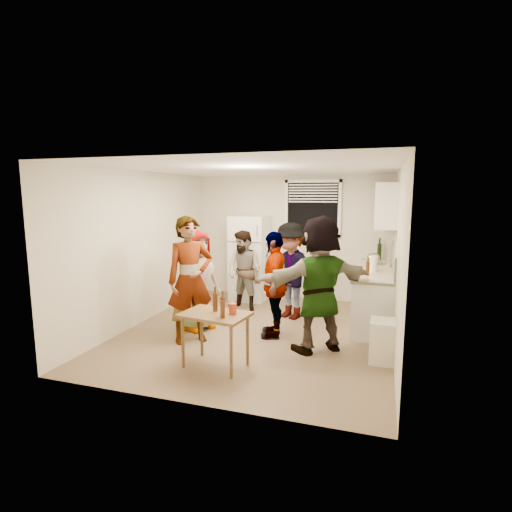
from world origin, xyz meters
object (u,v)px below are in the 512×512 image
(guest_back_left, at_px, (245,310))
(beer_bottle_table, at_px, (223,318))
(kettle, at_px, (373,264))
(blue_cup, at_px, (356,276))
(guest_stripe, at_px, (192,341))
(beer_bottle_counter, at_px, (367,275))
(guest_back_right, at_px, (290,317))
(guest_orange, at_px, (317,350))
(serving_table, at_px, (216,366))
(guest_black, at_px, (274,336))
(guest_grey, at_px, (198,328))
(refrigerator, at_px, (250,258))
(wine_bottle, at_px, (379,260))
(red_cup, at_px, (233,314))
(trash_bin, at_px, (385,343))

(guest_back_left, bearing_deg, beer_bottle_table, -59.13)
(kettle, distance_m, blue_cup, 1.15)
(guest_stripe, bearing_deg, beer_bottle_counter, -16.09)
(kettle, xyz_separation_m, blue_cup, (-0.21, -1.13, 0.00))
(guest_back_right, bearing_deg, guest_back_left, -167.43)
(guest_orange, bearing_deg, serving_table, 1.11)
(serving_table, xyz_separation_m, guest_black, (0.42, 1.26, 0.00))
(guest_grey, bearing_deg, blue_cup, -47.33)
(beer_bottle_table, height_order, guest_back_right, beer_bottle_table)
(guest_grey, relative_size, guest_back_right, 0.96)
(beer_bottle_counter, relative_size, guest_grey, 0.13)
(refrigerator, xyz_separation_m, guest_orange, (1.76, -2.30, -0.85))
(guest_back_right, height_order, guest_orange, guest_back_right)
(beer_bottle_counter, xyz_separation_m, guest_back_right, (-1.28, 0.35, -0.90))
(guest_back_left, height_order, guest_black, guest_back_left)
(guest_back_left, bearing_deg, serving_table, -61.95)
(kettle, height_order, guest_black, kettle)
(guest_stripe, xyz_separation_m, guest_back_right, (1.13, 1.53, 0.00))
(wine_bottle, xyz_separation_m, guest_black, (-1.46, -2.17, -0.90))
(guest_black, bearing_deg, serving_table, -29.71)
(beer_bottle_counter, bearing_deg, kettle, 87.24)
(guest_orange, bearing_deg, blue_cup, -154.28)
(red_cup, relative_size, guest_black, 0.08)
(red_cup, relative_size, guest_orange, 0.07)
(guest_black, xyz_separation_m, guest_orange, (0.72, -0.35, 0.00))
(refrigerator, relative_size, red_cup, 13.24)
(kettle, distance_m, guest_stripe, 3.43)
(trash_bin, relative_size, guest_orange, 0.29)
(refrigerator, bearing_deg, guest_grey, -95.87)
(blue_cup, height_order, guest_back_right, blue_cup)
(trash_bin, distance_m, guest_orange, 0.92)
(blue_cup, height_order, guest_black, blue_cup)
(kettle, xyz_separation_m, wine_bottle, (0.10, 0.52, 0.00))
(serving_table, bearing_deg, beer_bottle_table, -41.18)
(guest_grey, height_order, guest_back_right, guest_back_right)
(red_cup, height_order, guest_back_right, red_cup)
(refrigerator, bearing_deg, guest_black, -61.96)
(kettle, bearing_deg, wine_bottle, 70.12)
(beer_bottle_counter, distance_m, guest_black, 1.70)
(beer_bottle_counter, height_order, guest_black, beer_bottle_counter)
(trash_bin, bearing_deg, blue_cup, 113.49)
(blue_cup, bearing_deg, serving_table, -131.21)
(trash_bin, distance_m, guest_back_left, 2.99)
(guest_black, bearing_deg, red_cup, -21.10)
(guest_back_right, bearing_deg, guest_stripe, -100.58)
(refrigerator, distance_m, red_cup, 3.27)
(wine_bottle, bearing_deg, kettle, -100.94)
(wine_bottle, xyz_separation_m, guest_back_left, (-2.35, -1.00, -0.90))
(guest_stripe, distance_m, guest_back_left, 1.76)
(guest_back_left, bearing_deg, guest_grey, -89.27)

